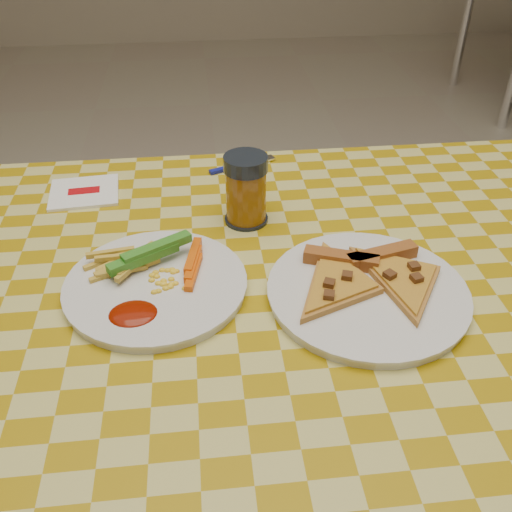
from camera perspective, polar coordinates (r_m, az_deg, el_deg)
The scene contains 8 objects.
table at distance 0.83m, azimuth 1.32°, elevation -7.78°, with size 1.28×0.88×0.76m.
plate_left at distance 0.79m, azimuth -9.96°, elevation -3.04°, with size 0.25×0.25×0.01m, color white.
plate_right at distance 0.78m, azimuth 11.06°, elevation -3.72°, with size 0.27×0.27×0.01m, color white.
fries_veggies at distance 0.80m, azimuth -10.65°, elevation -1.42°, with size 0.19×0.17×0.04m.
pizza_slices at distance 0.79m, azimuth 11.12°, elevation -2.18°, with size 0.27×0.23×0.02m.
drink_glass at distance 0.90m, azimuth -1.01°, elevation 6.60°, with size 0.07×0.07×0.11m.
napkin at distance 1.05m, azimuth -16.80°, elevation 6.13°, with size 0.13×0.12×0.01m.
fork at distance 1.09m, azimuth -1.28°, elevation 9.15°, with size 0.13×0.06×0.01m.
Camera 1 is at (-0.08, -0.59, 1.25)m, focal length 40.00 mm.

